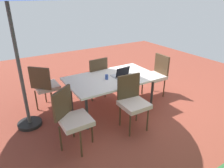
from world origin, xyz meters
name	(u,v)px	position (x,y,z in m)	size (l,w,h in m)	color
ground_plane	(112,109)	(0.00, 0.00, -0.01)	(10.00, 10.00, 0.02)	brown
dining_table	(112,80)	(0.00, 0.00, 0.68)	(1.81, 1.07, 0.73)	silver
chair_north	(132,100)	(0.02, 0.73, 0.55)	(0.47, 0.48, 0.98)	beige
chair_south	(96,75)	(0.04, -0.66, 0.55)	(0.46, 0.47, 0.98)	beige
chair_southeast	(45,85)	(1.17, -0.73, 0.55)	(0.59, 0.59, 0.98)	beige
chair_west	(156,74)	(-1.23, -0.03, 0.55)	(0.46, 0.46, 0.98)	beige
chair_northeast	(72,116)	(1.13, 0.67, 0.55)	(0.58, 0.58, 0.98)	beige
laptop	(121,74)	(-0.18, 0.04, 0.77)	(0.34, 0.27, 0.21)	#B7B7BC
cup	(107,77)	(0.14, 0.02, 0.77)	(0.06, 0.06, 0.09)	#334C99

